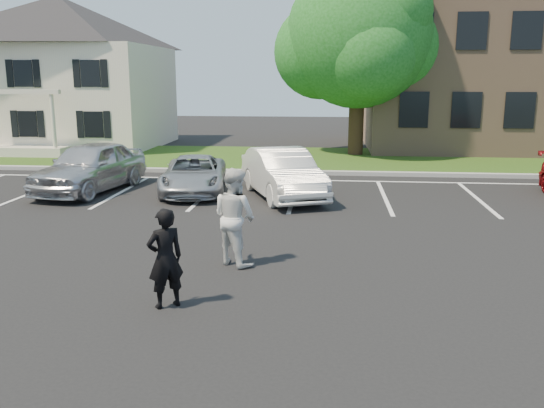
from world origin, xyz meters
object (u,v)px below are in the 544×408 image
Objects in this scene: man_white_shirt at (234,217)px; car_silver_minivan at (194,175)px; car_silver_west at (90,167)px; car_white_sedan at (283,173)px; tree at (361,39)px; man_black_suit at (165,258)px; house at (63,73)px.

man_white_shirt reaches higher than car_silver_minivan.
car_silver_west is 6.27m from car_white_sedan.
tree is 5.39× the size of man_black_suit.
man_white_shirt is at bearing -145.02° from man_black_suit.
man_white_shirt is 0.43× the size of car_white_sedan.
house is at bearing 120.56° from car_silver_minivan.
car_silver_west reaches higher than car_silver_minivan.
car_white_sedan is (0.40, 6.56, -0.22)m from man_white_shirt.
house is 17.94m from car_white_sedan.
car_white_sedan is at bearing -134.51° from man_black_suit.
man_white_shirt is 0.40× the size of car_silver_west.
car_white_sedan is at bearing -44.28° from house.
car_silver_minivan is at bearing -33.41° from man_white_shirt.
car_silver_minivan is (9.77, -11.90, -3.24)m from house.
tree reaches higher than man_black_suit.
tree is 17.48m from man_white_shirt.
house is 15.59m from tree.
man_white_shirt is (0.74, 2.29, 0.15)m from man_black_suit.
car_silver_west is at bearing -97.94° from man_black_suit.
tree is 4.57× the size of man_white_shirt.
man_white_shirt is at bearing -115.21° from car_white_sedan.
tree reaches higher than car_silver_minivan.
house is 5.35× the size of man_white_shirt.
tree is 19.84m from man_black_suit.
man_white_shirt reaches higher than car_white_sedan.
tree is at bearing 53.26° from car_white_sedan.
car_silver_minivan is 0.93× the size of car_white_sedan.
man_black_suit is 2.41m from man_white_shirt.
tree is 1.94× the size of car_white_sedan.
man_black_suit is at bearing -101.47° from tree.
car_white_sedan is at bearing -56.45° from man_white_shirt.
car_silver_minivan is (-1.75, 9.28, -0.23)m from man_black_suit.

